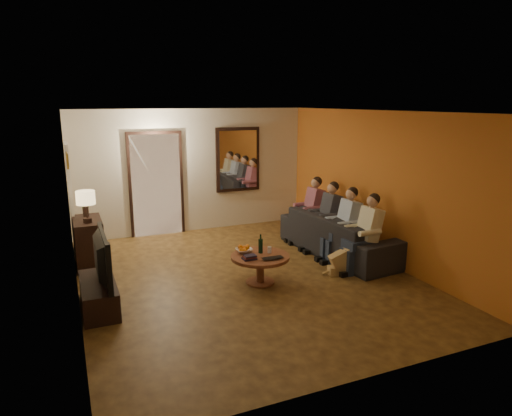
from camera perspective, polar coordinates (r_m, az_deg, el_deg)
name	(u,v)px	position (r m, az deg, el deg)	size (l,w,h in m)	color
floor	(246,277)	(7.38, -1.24, -8.67)	(5.00, 6.00, 0.01)	#3F2811
ceiling	(245,112)	(6.85, -1.36, 11.95)	(5.00, 6.00, 0.01)	white
back_wall	(193,171)	(9.80, -7.85, 4.61)	(5.00, 0.02, 2.60)	beige
front_wall	(363,259)	(4.45, 13.29, -6.21)	(5.00, 0.02, 2.60)	beige
left_wall	(71,213)	(6.52, -22.14, -0.64)	(0.02, 6.00, 2.60)	beige
right_wall	(379,186)	(8.24, 15.08, 2.63)	(0.02, 6.00, 2.60)	beige
orange_accent	(378,186)	(8.23, 15.02, 2.63)	(0.01, 6.00, 2.60)	#BE7520
kitchen_doorway	(156,185)	(9.65, -12.36, 2.78)	(1.00, 0.06, 2.10)	#FFE0A5
door_trim	(156,185)	(9.64, -12.34, 2.77)	(1.12, 0.04, 2.22)	black
fridge_glimpse	(169,192)	(9.73, -10.87, 2.03)	(0.45, 0.03, 1.70)	silver
mirror_frame	(238,160)	(10.04, -2.29, 6.08)	(1.00, 0.05, 1.40)	black
mirror_glass	(238,160)	(10.02, -2.23, 6.06)	(0.86, 0.02, 1.26)	white
white_door	(71,200)	(8.83, -22.11, 0.94)	(0.06, 0.85, 2.04)	white
framed_art	(67,160)	(7.71, -22.52, 5.51)	(0.03, 0.28, 0.24)	#B28C33
art_canvas	(68,160)	(7.71, -22.41, 5.52)	(0.01, 0.22, 0.18)	brown
dresser	(89,243)	(8.27, -20.15, -4.08)	(0.45, 0.91, 0.81)	black
table_lamp	(86,207)	(7.89, -20.45, 0.16)	(0.30, 0.30, 0.54)	beige
flower_vase	(85,204)	(8.33, -20.59, 0.46)	(0.14, 0.14, 0.44)	red
tv_stand	(99,295)	(6.64, -19.06, -10.25)	(0.45, 1.14, 0.38)	black
tv	(96,258)	(6.45, -19.42, -5.91)	(0.16, 1.18, 0.68)	black
sofa	(340,234)	(8.50, 10.46, -3.23)	(1.00, 2.57, 0.75)	black
person_a	(366,236)	(7.68, 13.59, -3.43)	(0.60, 0.40, 1.20)	tan
person_b	(345,227)	(8.14, 11.10, -2.34)	(0.60, 0.40, 1.20)	tan
person_c	(327,219)	(8.63, 8.88, -1.36)	(0.60, 0.40, 1.20)	tan
person_d	(311,212)	(9.13, 6.90, -0.49)	(0.60, 0.40, 1.20)	tan
dog	(344,258)	(7.55, 10.94, -6.12)	(0.56, 0.24, 0.56)	#A07A4A
coffee_table	(260,269)	(7.09, 0.52, -7.65)	(0.90, 0.90, 0.45)	brown
bowl	(244,251)	(7.13, -1.52, -5.34)	(0.26, 0.26, 0.06)	white
oranges	(244,246)	(7.11, -1.52, -4.82)	(0.20, 0.20, 0.08)	orange
wine_bottle	(261,243)	(7.07, 0.58, -4.45)	(0.07, 0.07, 0.31)	black
wine_glass	(270,250)	(7.11, 1.70, -5.24)	(0.06, 0.06, 0.10)	silver
book_stack	(249,257)	(6.84, -0.84, -6.15)	(0.20, 0.15, 0.07)	black
laptop	(274,259)	(6.81, 2.25, -6.43)	(0.33, 0.21, 0.03)	black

